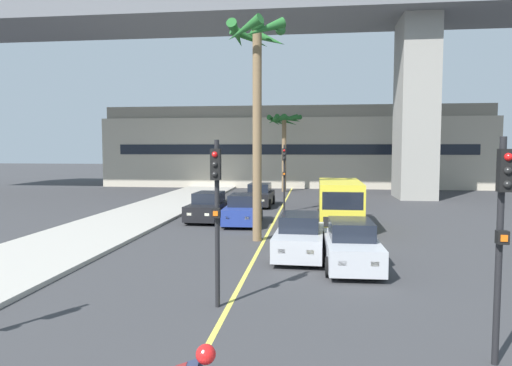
{
  "coord_description": "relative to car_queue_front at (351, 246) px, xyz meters",
  "views": [
    {
      "loc": [
        2.09,
        -3.04,
        3.99
      ],
      "look_at": [
        0.0,
        14.0,
        2.71
      ],
      "focal_mm": 32.85,
      "sensor_mm": 36.0,
      "label": 1
    }
  ],
  "objects": [
    {
      "name": "traffic_light_median_near",
      "position": [
        -3.65,
        -4.5,
        1.99
      ],
      "size": [
        0.24,
        0.37,
        4.2
      ],
      "color": "black",
      "rests_on": "ground"
    },
    {
      "name": "car_queue_sixth",
      "position": [
        -4.94,
        16.05,
        0.0
      ],
      "size": [
        1.89,
        4.13,
        1.56
      ],
      "color": "black",
      "rests_on": "ground"
    },
    {
      "name": "palm_tree_mid_median",
      "position": [
        -3.95,
        26.96,
        5.12
      ],
      "size": [
        3.26,
        3.29,
        7.1
      ],
      "color": "brown",
      "rests_on": "ground"
    },
    {
      "name": "car_queue_third",
      "position": [
        0.06,
        16.33,
        0.0
      ],
      "size": [
        1.87,
        4.12,
        1.56
      ],
      "color": "#4C5156",
      "rests_on": "ground"
    },
    {
      "name": "car_queue_fifth",
      "position": [
        -1.76,
        1.36,
        0.0
      ],
      "size": [
        1.94,
        4.15,
        1.56
      ],
      "color": "#B7BABF",
      "rests_on": "ground"
    },
    {
      "name": "delivery_van",
      "position": [
        0.04,
        7.64,
        0.57
      ],
      "size": [
        2.18,
        5.26,
        2.36
      ],
      "color": "yellow",
      "rests_on": "ground"
    },
    {
      "name": "traffic_light_right_far_corner",
      "position": [
        2.08,
        -6.97,
        1.99
      ],
      "size": [
        0.24,
        0.37,
        4.2
      ],
      "color": "black",
      "rests_on": "ground"
    },
    {
      "name": "palm_tree_near_median",
      "position": [
        -3.68,
        4.09,
        6.48
      ],
      "size": [
        2.64,
        2.82,
        9.4
      ],
      "color": "brown",
      "rests_on": "ground"
    },
    {
      "name": "traffic_light_median_far",
      "position": [
        -3.07,
        13.19,
        1.99
      ],
      "size": [
        0.24,
        0.37,
        4.2
      ],
      "color": "black",
      "rests_on": "ground"
    },
    {
      "name": "pier_building_backdrop",
      "position": [
        -3.37,
        34.35,
        3.32
      ],
      "size": [
        39.12,
        8.04,
        8.21
      ],
      "color": "#BCB29E",
      "rests_on": "ground"
    },
    {
      "name": "lane_stripe_center",
      "position": [
        -3.37,
        11.29,
        -0.72
      ],
      "size": [
        0.14,
        56.0,
        0.01
      ],
      "primitive_type": "cube",
      "color": "#DBCC4C",
      "rests_on": "ground"
    },
    {
      "name": "car_queue_front",
      "position": [
        0.0,
        0.0,
        0.0
      ],
      "size": [
        1.92,
        4.14,
        1.56
      ],
      "color": "#B7BABF",
      "rests_on": "ground"
    },
    {
      "name": "car_queue_second",
      "position": [
        -4.93,
        8.4,
        0.0
      ],
      "size": [
        1.92,
        4.15,
        1.56
      ],
      "color": "navy",
      "rests_on": "ground"
    },
    {
      "name": "bridge_overpass",
      "position": [
        -2.38,
        22.85,
        13.93
      ],
      "size": [
        76.03,
        8.0,
        18.29
      ],
      "color": "slate",
      "rests_on": "ground"
    },
    {
      "name": "car_queue_fourth",
      "position": [
        -7.02,
        9.36,
        0.0
      ],
      "size": [
        1.94,
        4.15,
        1.56
      ],
      "color": "black",
      "rests_on": "ground"
    },
    {
      "name": "sidewalk_left",
      "position": [
        -11.37,
        3.29,
        -0.65
      ],
      "size": [
        4.8,
        80.0,
        0.15
      ],
      "primitive_type": "cube",
      "color": "#ADA89E",
      "rests_on": "ground"
    }
  ]
}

